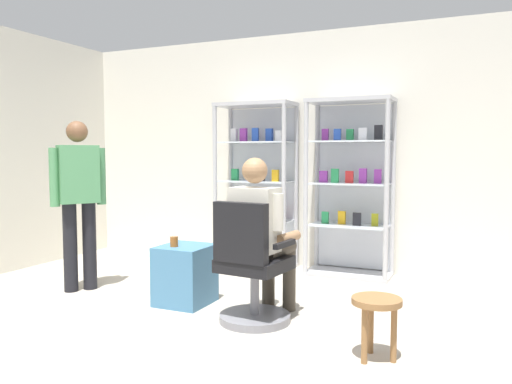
{
  "coord_description": "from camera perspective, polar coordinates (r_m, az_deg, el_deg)",
  "views": [
    {
      "loc": [
        1.87,
        -2.7,
        1.32
      ],
      "look_at": [
        0.12,
        1.2,
        1.0
      ],
      "focal_mm": 35.99,
      "sensor_mm": 36.0,
      "label": 1
    }
  ],
  "objects": [
    {
      "name": "display_cabinet_left",
      "position": [
        5.98,
        0.21,
        0.9
      ],
      "size": [
        0.9,
        0.45,
        1.9
      ],
      "color": "#B7B7BC",
      "rests_on": "ground"
    },
    {
      "name": "display_cabinet_right",
      "position": [
        5.63,
        10.51,
        0.61
      ],
      "size": [
        0.9,
        0.45,
        1.9
      ],
      "color": "#B7B7BC",
      "rests_on": "ground"
    },
    {
      "name": "seated_shopkeeper",
      "position": [
        4.09,
        0.64,
        -4.27
      ],
      "size": [
        0.52,
        0.59,
        1.29
      ],
      "color": "#3F382D",
      "rests_on": "ground"
    },
    {
      "name": "ground_plane",
      "position": [
        3.54,
        -10.31,
        -17.71
      ],
      "size": [
        7.2,
        7.2,
        0.0
      ],
      "primitive_type": "plane",
      "color": "#B2A899"
    },
    {
      "name": "office_chair",
      "position": [
        4.01,
        -0.54,
        -9.07
      ],
      "size": [
        0.59,
        0.56,
        0.96
      ],
      "color": "slate",
      "rests_on": "ground"
    },
    {
      "name": "standing_customer",
      "position": [
        5.19,
        -19.12,
        -0.22
      ],
      "size": [
        0.39,
        0.45,
        1.63
      ],
      "color": "black",
      "rests_on": "ground"
    },
    {
      "name": "back_wall",
      "position": [
        6.0,
        5.96,
        4.55
      ],
      "size": [
        6.0,
        0.1,
        2.7
      ],
      "primitive_type": "cube",
      "color": "silver",
      "rests_on": "ground"
    },
    {
      "name": "storage_crate",
      "position": [
        4.61,
        -7.87,
        -9.09
      ],
      "size": [
        0.43,
        0.45,
        0.52
      ],
      "primitive_type": "cube",
      "color": "teal",
      "rests_on": "ground"
    },
    {
      "name": "wooden_stool",
      "position": [
        3.45,
        13.26,
        -12.66
      ],
      "size": [
        0.32,
        0.32,
        0.4
      ],
      "color": "olive",
      "rests_on": "ground"
    },
    {
      "name": "tea_glass",
      "position": [
        4.51,
        -9.09,
        -5.46
      ],
      "size": [
        0.07,
        0.07,
        0.09
      ],
      "primitive_type": "cylinder",
      "color": "brown",
      "rests_on": "storage_crate"
    }
  ]
}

